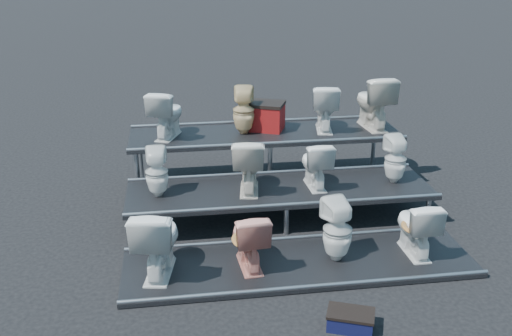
{
  "coord_description": "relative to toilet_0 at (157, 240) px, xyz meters",
  "views": [
    {
      "loc": [
        -1.39,
        -7.12,
        3.61
      ],
      "look_at": [
        -0.32,
        0.1,
        0.74
      ],
      "focal_mm": 40.0,
      "sensor_mm": 36.0,
      "label": 1
    }
  ],
  "objects": [
    {
      "name": "toilet_4",
      "position": [
        -0.01,
        1.3,
        0.31
      ],
      "size": [
        0.3,
        0.31,
        0.67
      ],
      "primitive_type": "imported",
      "rotation": [
        0.0,
        0.0,
        3.13
      ],
      "color": "silver",
      "rests_on": "tier_mid"
    },
    {
      "name": "tier_back",
      "position": [
        1.66,
        2.6,
        -0.06
      ],
      "size": [
        4.2,
        1.2,
        0.86
      ],
      "primitive_type": "cube",
      "color": "black",
      "rests_on": "ground"
    },
    {
      "name": "toilet_8",
      "position": [
        0.15,
        2.6,
        0.74
      ],
      "size": [
        0.64,
        0.82,
        0.73
      ],
      "primitive_type": "imported",
      "rotation": [
        0.0,
        0.0,
        2.76
      ],
      "color": "silver",
      "rests_on": "tier_back"
    },
    {
      "name": "toilet_11",
      "position": [
        3.4,
        2.6,
        0.8
      ],
      "size": [
        0.54,
        0.87,
        0.85
      ],
      "primitive_type": "imported",
      "rotation": [
        0.0,
        0.0,
        3.22
      ],
      "color": "beige",
      "rests_on": "tier_back"
    },
    {
      "name": "toilet_5",
      "position": [
        1.22,
        1.3,
        0.36
      ],
      "size": [
        0.54,
        0.81,
        0.77
      ],
      "primitive_type": "imported",
      "rotation": [
        0.0,
        0.0,
        2.99
      ],
      "color": "beige",
      "rests_on": "tier_mid"
    },
    {
      "name": "toilet_1",
      "position": [
        1.05,
        0.0,
        -0.07
      ],
      "size": [
        0.45,
        0.73,
        0.72
      ],
      "primitive_type": "imported",
      "rotation": [
        0.0,
        0.0,
        3.21
      ],
      "color": "tan",
      "rests_on": "tier_front"
    },
    {
      "name": "ground",
      "position": [
        1.66,
        1.3,
        -0.49
      ],
      "size": [
        80.0,
        80.0,
        0.0
      ],
      "primitive_type": "plane",
      "color": "black",
      "rests_on": "ground"
    },
    {
      "name": "tier_mid",
      "position": [
        1.66,
        1.3,
        -0.26
      ],
      "size": [
        4.2,
        1.2,
        0.46
      ],
      "primitive_type": "cube",
      "color": "black",
      "rests_on": "ground"
    },
    {
      "name": "toilet_3",
      "position": [
        3.1,
        0.0,
        -0.06
      ],
      "size": [
        0.41,
        0.71,
        0.72
      ],
      "primitive_type": "imported",
      "rotation": [
        0.0,
        0.0,
        3.14
      ],
      "color": "silver",
      "rests_on": "tier_front"
    },
    {
      "name": "tier_front",
      "position": [
        1.66,
        0.0,
        -0.46
      ],
      "size": [
        4.2,
        1.2,
        0.06
      ],
      "primitive_type": "cube",
      "color": "black",
      "rests_on": "ground"
    },
    {
      "name": "toilet_6",
      "position": [
        2.15,
        1.3,
        0.31
      ],
      "size": [
        0.39,
        0.67,
        0.67
      ],
      "primitive_type": "imported",
      "rotation": [
        0.0,
        0.0,
        3.17
      ],
      "color": "silver",
      "rests_on": "tier_mid"
    },
    {
      "name": "red_crate",
      "position": [
        1.69,
        2.75,
        0.57
      ],
      "size": [
        0.67,
        0.61,
        0.39
      ],
      "primitive_type": "cube",
      "rotation": [
        0.0,
        0.0,
        -0.4
      ],
      "color": "maroon",
      "rests_on": "tier_back"
    },
    {
      "name": "toilet_10",
      "position": [
        2.6,
        2.6,
        0.74
      ],
      "size": [
        0.54,
        0.79,
        0.74
      ],
      "primitive_type": "imported",
      "rotation": [
        0.0,
        0.0,
        2.96
      ],
      "color": "silver",
      "rests_on": "tier_back"
    },
    {
      "name": "toilet_0",
      "position": [
        0.0,
        0.0,
        0.0
      ],
      "size": [
        0.62,
        0.91,
        0.85
      ],
      "primitive_type": "imported",
      "rotation": [
        0.0,
        0.0,
        2.96
      ],
      "color": "silver",
      "rests_on": "tier_front"
    },
    {
      "name": "toilet_2",
      "position": [
        2.11,
        0.0,
        -0.04
      ],
      "size": [
        0.41,
        0.42,
        0.77
      ],
      "primitive_type": "imported",
      "rotation": [
        0.0,
        0.0,
        3.34
      ],
      "color": "silver",
      "rests_on": "tier_front"
    },
    {
      "name": "toilet_9",
      "position": [
        1.32,
        2.6,
        0.74
      ],
      "size": [
        0.38,
        0.39,
        0.74
      ],
      "primitive_type": "imported",
      "rotation": [
        0.0,
        0.0,
        2.98
      ],
      "color": "#D6B984",
      "rests_on": "tier_back"
    },
    {
      "name": "toilet_7",
      "position": [
        3.31,
        1.3,
        0.31
      ],
      "size": [
        0.32,
        0.33,
        0.68
      ],
      "primitive_type": "imported",
      "rotation": [
        0.0,
        0.0,
        3.2
      ],
      "color": "silver",
      "rests_on": "tier_mid"
    },
    {
      "name": "step_stool",
      "position": [
        1.91,
        -1.25,
        -0.41
      ],
      "size": [
        0.52,
        0.42,
        0.16
      ],
      "primitive_type": "cube",
      "rotation": [
        0.0,
        0.0,
        -0.38
      ],
      "color": "black",
      "rests_on": "ground"
    }
  ]
}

